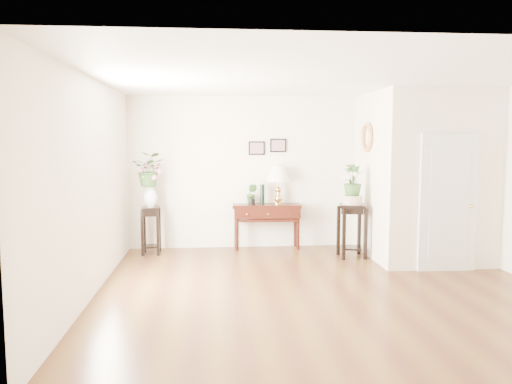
{
  "coord_description": "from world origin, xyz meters",
  "views": [
    {
      "loc": [
        -1.45,
        -6.45,
        2.01
      ],
      "look_at": [
        -0.79,
        1.3,
        1.19
      ],
      "focal_mm": 35.0,
      "sensor_mm": 36.0,
      "label": 1
    }
  ],
  "objects": [
    {
      "name": "floor",
      "position": [
        0.0,
        0.0,
        0.0
      ],
      "size": [
        6.0,
        5.5,
        0.02
      ],
      "primitive_type": "cube",
      "color": "brown",
      "rests_on": "ground"
    },
    {
      "name": "art_print_left",
      "position": [
        -0.65,
        2.73,
        1.85
      ],
      "size": [
        0.3,
        0.02,
        0.25
      ],
      "primitive_type": "cube",
      "color": "black",
      "rests_on": "wall_back"
    },
    {
      "name": "porcelain_vase",
      "position": [
        -2.55,
        2.3,
        1.06
      ],
      "size": [
        0.29,
        0.29,
        0.4
      ],
      "primitive_type": null,
      "rotation": [
        0.0,
        0.0,
        0.32
      ],
      "color": "white",
      "rests_on": "plant_stand_a"
    },
    {
      "name": "wall_front",
      "position": [
        0.0,
        -2.75,
        1.4
      ],
      "size": [
        6.0,
        0.02,
        2.8
      ],
      "primitive_type": "cube",
      "color": "beige",
      "rests_on": "ground"
    },
    {
      "name": "potted_plant",
      "position": [
        -0.75,
        2.57,
        1.01
      ],
      "size": [
        0.24,
        0.22,
        0.36
      ],
      "primitive_type": "imported",
      "rotation": [
        0.0,
        0.0,
        -0.39
      ],
      "color": "#2C5322",
      "rests_on": "console_table"
    },
    {
      "name": "wall_back",
      "position": [
        0.0,
        2.75,
        1.4
      ],
      "size": [
        6.0,
        0.02,
        2.8
      ],
      "primitive_type": "cube",
      "color": "beige",
      "rests_on": "ground"
    },
    {
      "name": "ceiling",
      "position": [
        0.0,
        0.0,
        2.8
      ],
      "size": [
        6.0,
        5.5,
        0.02
      ],
      "primitive_type": "cube",
      "color": "white",
      "rests_on": "ground"
    },
    {
      "name": "wall_left",
      "position": [
        -3.0,
        0.0,
        1.4
      ],
      "size": [
        0.02,
        5.5,
        2.8
      ],
      "primitive_type": "cube",
      "color": "beige",
      "rests_on": "ground"
    },
    {
      "name": "ceramic_bowl",
      "position": [
        0.9,
        1.78,
        0.99
      ],
      "size": [
        0.37,
        0.37,
        0.15
      ],
      "primitive_type": "cylinder",
      "rotation": [
        0.0,
        0.0,
        -0.12
      ],
      "color": "beige",
      "rests_on": "plant_stand_b"
    },
    {
      "name": "wall_ornament",
      "position": [
        1.16,
        1.9,
        2.05
      ],
      "size": [
        0.07,
        0.51,
        0.51
      ],
      "primitive_type": "torus",
      "rotation": [
        0.0,
        1.57,
        0.0
      ],
      "color": "tan",
      "rests_on": "partition"
    },
    {
      "name": "narcissus",
      "position": [
        0.9,
        1.78,
        1.32
      ],
      "size": [
        0.37,
        0.37,
        0.56
      ],
      "primitive_type": "imported",
      "rotation": [
        0.0,
        0.0,
        0.19
      ],
      "color": "#2C5322",
      "rests_on": "ceramic_bowl"
    },
    {
      "name": "plant_stand_a",
      "position": [
        -2.55,
        2.3,
        0.42
      ],
      "size": [
        0.37,
        0.37,
        0.84
      ],
      "primitive_type": "cube",
      "rotation": [
        0.0,
        0.0,
        0.15
      ],
      "color": "black",
      "rests_on": "floor"
    },
    {
      "name": "plant_stand_b",
      "position": [
        0.9,
        1.78,
        0.46
      ],
      "size": [
        0.52,
        0.52,
        0.91
      ],
      "primitive_type": "cube",
      "rotation": [
        0.0,
        0.0,
        -0.25
      ],
      "color": "black",
      "rests_on": "floor"
    },
    {
      "name": "table_lamp",
      "position": [
        -0.27,
        2.57,
        1.18
      ],
      "size": [
        0.54,
        0.54,
        0.71
      ],
      "primitive_type": "cube",
      "rotation": [
        0.0,
        0.0,
        0.42
      ],
      "color": "#B99647",
      "rests_on": "console_table"
    },
    {
      "name": "green_vase",
      "position": [
        -0.56,
        2.57,
        1.0
      ],
      "size": [
        0.08,
        0.08,
        0.37
      ],
      "primitive_type": "cylinder",
      "rotation": [
        0.0,
        0.0,
        -0.14
      ],
      "color": "black",
      "rests_on": "console_table"
    },
    {
      "name": "console_table",
      "position": [
        -0.48,
        2.57,
        0.41
      ],
      "size": [
        1.26,
        0.48,
        0.83
      ],
      "primitive_type": "cube",
      "rotation": [
        0.0,
        0.0,
        -0.06
      ],
      "color": "#330B05",
      "rests_on": "floor"
    },
    {
      "name": "partition",
      "position": [
        2.1,
        1.77,
        1.4
      ],
      "size": [
        1.8,
        1.95,
        2.8
      ],
      "primitive_type": "cube",
      "color": "beige",
      "rests_on": "floor"
    },
    {
      "name": "door",
      "position": [
        2.1,
        0.78,
        1.05
      ],
      "size": [
        0.9,
        0.05,
        2.1
      ],
      "primitive_type": "cube",
      "color": "silver",
      "rests_on": "floor"
    },
    {
      "name": "lily_arrangement",
      "position": [
        -2.55,
        2.3,
        1.53
      ],
      "size": [
        0.62,
        0.57,
        0.6
      ],
      "primitive_type": "imported",
      "rotation": [
        0.0,
        0.0,
        -0.2
      ],
      "color": "#2C5322",
      "rests_on": "porcelain_vase"
    },
    {
      "name": "art_print_right",
      "position": [
        -0.25,
        2.73,
        1.9
      ],
      "size": [
        0.3,
        0.02,
        0.25
      ],
      "primitive_type": "cube",
      "color": "black",
      "rests_on": "wall_back"
    }
  ]
}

